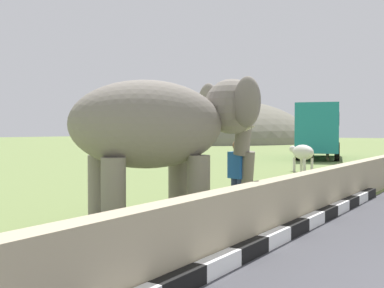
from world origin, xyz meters
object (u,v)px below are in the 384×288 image
object	(u,v)px
bus_teal	(319,127)
cow_near	(302,153)
elephant	(166,127)
person_handler	(238,174)
cow_mid	(319,146)

from	to	relation	value
bus_teal	cow_near	xyz separation A→B (m)	(-10.66, -2.81, -1.21)
elephant	cow_near	size ratio (longest dim) A/B	2.30
elephant	bus_teal	bearing A→B (deg)	11.44
person_handler	cow_near	world-z (taller)	person_handler
cow_mid	bus_teal	bearing A→B (deg)	18.71
bus_teal	cow_mid	world-z (taller)	bus_teal
cow_near	cow_mid	world-z (taller)	same
bus_teal	cow_mid	bearing A→B (deg)	-161.29
elephant	cow_near	distance (m)	12.84
elephant	bus_teal	size ratio (longest dim) A/B	0.47
elephant	person_handler	size ratio (longest dim) A/B	2.39
cow_near	elephant	bearing A→B (deg)	-171.41
cow_near	cow_mid	bearing A→B (deg)	13.71
elephant	bus_teal	xyz separation A→B (m)	(23.31, 4.72, 0.15)
elephant	cow_near	bearing A→B (deg)	8.59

